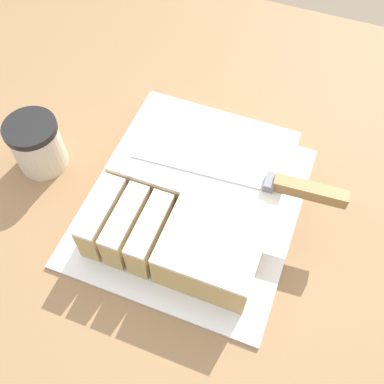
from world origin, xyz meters
TOP-DOWN VIEW (x-y plane):
  - ground_plane at (0.00, 0.00)m, footprint 8.00×8.00m
  - countertop at (0.00, 0.00)m, footprint 1.40×1.10m
  - cake_board at (0.04, -0.08)m, footprint 0.36×0.39m
  - cake at (0.04, -0.07)m, footprint 0.28×0.31m
  - knife at (0.17, -0.04)m, footprint 0.35×0.05m
  - coffee_cup at (-0.25, -0.09)m, footprint 0.09×0.09m

SIDE VIEW (x-z plane):
  - ground_plane at x=0.00m, z-range 0.00..0.00m
  - countertop at x=0.00m, z-range 0.00..0.89m
  - cake_board at x=0.04m, z-range 0.89..0.90m
  - cake at x=0.04m, z-range 0.90..0.98m
  - coffee_cup at x=-0.25m, z-range 0.89..1.00m
  - knife at x=0.17m, z-range 0.98..1.00m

